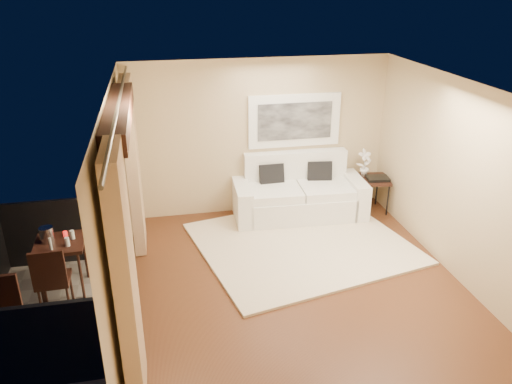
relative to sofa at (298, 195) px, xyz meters
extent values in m
plane|color=#5A311A|center=(-0.62, -2.10, -0.38)|extent=(5.00, 5.00, 0.00)
plane|color=white|center=(-0.62, -2.10, 2.32)|extent=(5.00, 5.00, 0.00)
plane|color=tan|center=(-0.62, 0.40, 0.97)|extent=(4.50, 0.00, 4.50)
plane|color=tan|center=(-0.62, -4.60, 0.97)|extent=(4.50, 0.00, 4.50)
plane|color=tan|center=(1.63, -2.10, 0.97)|extent=(0.00, 5.00, 5.00)
plane|color=tan|center=(-2.87, -0.25, 0.97)|extent=(0.00, 2.70, 2.70)
plane|color=tan|center=(-2.87, -3.95, 0.97)|extent=(0.00, 2.70, 2.70)
plane|color=tan|center=(-2.87, -2.10, 2.17)|extent=(0.00, 2.40, 2.40)
cube|color=black|center=(-2.75, -2.10, 2.14)|extent=(0.28, 2.40, 0.22)
cube|color=#605B56|center=(-3.77, -2.10, -0.44)|extent=(1.80, 2.60, 0.12)
cube|color=black|center=(-3.77, -0.83, 0.12)|extent=(1.80, 0.06, 1.00)
cube|color=black|center=(-3.77, -3.37, 0.12)|extent=(1.80, 0.06, 1.00)
cube|color=tan|center=(-2.73, -0.55, 0.94)|extent=(0.16, 0.75, 2.62)
cube|color=tan|center=(-2.73, -3.65, 0.94)|extent=(0.16, 0.75, 2.62)
cylinder|color=#4C473F|center=(-2.73, -2.10, 2.25)|extent=(0.04, 4.80, 0.04)
cube|color=white|center=(0.00, 0.37, 1.24)|extent=(1.62, 0.05, 0.92)
cube|color=black|center=(0.00, 0.33, 1.24)|extent=(1.30, 0.02, 0.64)
cube|color=beige|center=(-0.23, -1.05, -0.36)|extent=(3.62, 3.31, 0.04)
cube|color=white|center=(0.00, -0.08, -0.16)|extent=(1.87, 1.05, 0.45)
cube|color=white|center=(0.01, 0.29, 0.26)|extent=(1.84, 0.32, 0.88)
cube|color=white|center=(-1.00, -0.04, -0.05)|extent=(0.30, 0.98, 0.67)
cube|color=white|center=(1.00, -0.13, -0.05)|extent=(0.30, 0.98, 0.67)
cube|color=white|center=(-0.44, -0.09, 0.14)|extent=(0.90, 0.90, 0.15)
cube|color=white|center=(0.44, -0.13, 0.14)|extent=(0.90, 0.90, 0.15)
cube|color=black|center=(-0.44, 0.15, 0.33)|extent=(0.44, 0.22, 0.44)
cube|color=black|center=(0.41, 0.12, 0.33)|extent=(0.46, 0.27, 0.44)
cube|color=black|center=(1.31, -0.10, 0.23)|extent=(0.67, 0.67, 0.04)
cylinder|color=black|center=(1.08, -0.33, -0.09)|extent=(0.03, 0.03, 0.59)
cylinder|color=black|center=(1.55, -0.33, -0.09)|extent=(0.03, 0.03, 0.59)
cylinder|color=black|center=(1.08, 0.13, -0.09)|extent=(0.03, 0.03, 0.59)
cylinder|color=black|center=(1.55, 0.13, -0.09)|extent=(0.03, 0.03, 0.59)
cube|color=black|center=(1.38, -0.19, 0.27)|extent=(0.41, 0.33, 0.05)
imported|color=white|center=(1.21, 0.03, 0.50)|extent=(0.29, 0.23, 0.50)
cube|color=black|center=(-3.70, -1.60, 0.32)|extent=(0.64, 0.64, 0.05)
cylinder|color=black|center=(-3.96, -1.85, -0.04)|extent=(0.04, 0.04, 0.68)
cylinder|color=black|center=(-3.45, -1.85, -0.04)|extent=(0.04, 0.04, 0.68)
cylinder|color=black|center=(-3.96, -1.35, -0.04)|extent=(0.04, 0.04, 0.68)
cylinder|color=black|center=(-3.45, -1.35, -0.04)|extent=(0.04, 0.04, 0.68)
cube|color=black|center=(-3.75, -2.02, 0.05)|extent=(0.41, 0.41, 0.05)
cube|color=black|center=(-3.75, -2.20, 0.29)|extent=(0.40, 0.06, 0.53)
cylinder|color=black|center=(-3.60, -1.85, -0.18)|extent=(0.03, 0.03, 0.41)
cylinder|color=black|center=(-3.92, -1.86, -0.18)|extent=(0.03, 0.03, 0.41)
cylinder|color=black|center=(-3.59, -2.18, -0.18)|extent=(0.03, 0.03, 0.41)
cylinder|color=black|center=(-3.91, -2.19, -0.18)|extent=(0.03, 0.03, 0.41)
cube|color=black|center=(-4.15, -2.91, 0.07)|extent=(0.43, 0.43, 0.05)
cube|color=black|center=(-4.16, -2.72, 0.32)|extent=(0.43, 0.06, 0.56)
cylinder|color=black|center=(-3.98, -3.08, -0.17)|extent=(0.03, 0.03, 0.43)
cylinder|color=black|center=(-3.98, -2.74, -0.17)|extent=(0.03, 0.03, 0.43)
cylinder|color=silver|center=(-3.85, -1.54, 0.45)|extent=(0.18, 0.18, 0.20)
cylinder|color=red|center=(-3.64, -1.45, 0.38)|extent=(0.06, 0.06, 0.07)
cylinder|color=silver|center=(-3.76, -1.81, 0.44)|extent=(0.04, 0.04, 0.18)
cylinder|color=white|center=(-3.58, -1.73, 0.41)|extent=(0.06, 0.06, 0.12)
cylinder|color=silver|center=(-3.54, -1.54, 0.41)|extent=(0.06, 0.06, 0.12)
camera|label=1|loc=(-2.32, -7.69, 3.55)|focal=35.00mm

